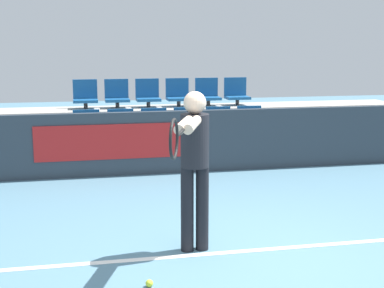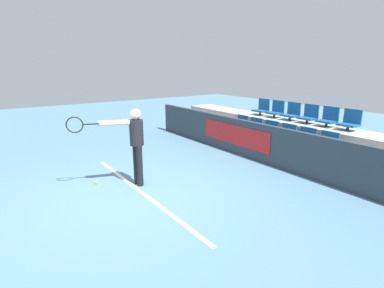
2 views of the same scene
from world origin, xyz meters
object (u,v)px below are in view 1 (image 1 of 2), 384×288
(stadium_chair_5, at_px, (250,123))
(tennis_player, at_px, (194,157))
(stadium_chair_2, at_px, (155,126))
(stadium_chair_6, at_px, (85,96))
(stadium_chair_3, at_px, (187,125))
(stadium_chair_7, at_px, (117,95))
(stadium_chair_0, at_px, (87,128))
(stadium_chair_9, at_px, (178,94))
(stadium_chair_10, at_px, (208,94))
(stadium_chair_4, at_px, (219,124))
(tennis_ball, at_px, (149,283))
(stadium_chair_1, at_px, (121,127))
(stadium_chair_11, at_px, (236,93))
(stadium_chair_8, at_px, (148,95))

(stadium_chair_5, distance_m, tennis_player, 4.45)
(stadium_chair_2, distance_m, stadium_chair_5, 1.72)
(stadium_chair_5, xyz_separation_m, tennis_player, (-1.86, -4.03, 0.32))
(stadium_chair_6, height_order, tennis_player, tennis_player)
(stadium_chair_3, xyz_separation_m, stadium_chair_5, (1.14, 0.00, 0.00))
(stadium_chair_7, bearing_deg, stadium_chair_0, -121.88)
(stadium_chair_5, xyz_separation_m, stadium_chair_9, (-1.14, 0.92, 0.45))
(tennis_player, bearing_deg, stadium_chair_10, 95.00)
(stadium_chair_10, bearing_deg, stadium_chair_2, -141.20)
(stadium_chair_4, distance_m, stadium_chair_5, 0.57)
(stadium_chair_0, bearing_deg, tennis_ball, -84.32)
(tennis_ball, bearing_deg, stadium_chair_7, 88.94)
(stadium_chair_4, height_order, tennis_ball, stadium_chair_4)
(stadium_chair_1, bearing_deg, stadium_chair_5, 0.00)
(stadium_chair_3, xyz_separation_m, stadium_chair_9, (0.00, 0.92, 0.45))
(stadium_chair_3, distance_m, stadium_chair_10, 1.17)
(tennis_player, bearing_deg, stadium_chair_11, 88.99)
(stadium_chair_0, height_order, stadium_chair_7, stadium_chair_7)
(stadium_chair_11, bearing_deg, stadium_chair_1, -158.10)
(stadium_chair_5, xyz_separation_m, stadium_chair_6, (-2.86, 0.92, 0.45))
(stadium_chair_5, relative_size, tennis_ball, 7.87)
(tennis_player, distance_m, tennis_ball, 1.28)
(stadium_chair_8, height_order, tennis_player, tennis_player)
(stadium_chair_9, height_order, tennis_ball, stadium_chair_9)
(stadium_chair_1, distance_m, stadium_chair_4, 1.72)
(stadium_chair_3, bearing_deg, stadium_chair_7, 141.20)
(stadium_chair_10, height_order, tennis_ball, stadium_chair_10)
(stadium_chair_5, bearing_deg, stadium_chair_11, 90.00)
(stadium_chair_2, distance_m, stadium_chair_9, 1.17)
(stadium_chair_11, distance_m, tennis_ball, 6.21)
(stadium_chair_6, distance_m, stadium_chair_7, 0.57)
(stadium_chair_9, distance_m, tennis_player, 5.00)
(stadium_chair_5, height_order, stadium_chair_7, stadium_chair_7)
(stadium_chair_2, relative_size, stadium_chair_10, 1.00)
(stadium_chair_4, xyz_separation_m, stadium_chair_9, (-0.57, 0.92, 0.45))
(stadium_chair_2, bearing_deg, stadium_chair_8, 90.00)
(stadium_chair_11, xyz_separation_m, tennis_player, (-1.86, -4.95, -0.13))
(stadium_chair_4, distance_m, stadium_chair_10, 1.02)
(stadium_chair_2, bearing_deg, stadium_chair_4, 0.00)
(stadium_chair_3, relative_size, stadium_chair_5, 1.00)
(stadium_chair_7, bearing_deg, tennis_player, -85.07)
(stadium_chair_0, height_order, tennis_ball, stadium_chair_0)
(tennis_player, bearing_deg, stadium_chair_9, 101.36)
(stadium_chair_9, distance_m, stadium_chair_10, 0.57)
(stadium_chair_9, bearing_deg, stadium_chair_2, -121.88)
(tennis_player, bearing_deg, stadium_chair_1, 115.65)
(stadium_chair_9, bearing_deg, tennis_ball, -102.51)
(stadium_chair_5, bearing_deg, stadium_chair_1, 180.00)
(stadium_chair_2, distance_m, stadium_chair_4, 1.14)
(tennis_player, bearing_deg, stadium_chair_2, 107.54)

